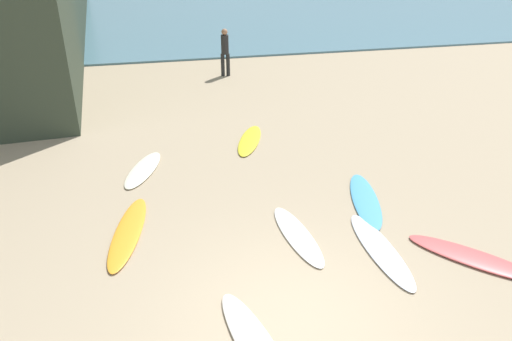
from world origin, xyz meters
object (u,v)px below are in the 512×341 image
object	(u,v)px
surfboard_1	(365,200)
surfboard_6	(250,140)
surfboard_3	(143,170)
surfboard_7	(381,250)
surfboard_4	(473,258)
beachgoer_near	(225,50)
surfboard_5	(298,235)
surfboard_0	(128,232)

from	to	relation	value
surfboard_1	surfboard_6	world-z (taller)	surfboard_6
surfboard_3	surfboard_7	world-z (taller)	surfboard_3
surfboard_7	surfboard_4	bearing A→B (deg)	157.26
beachgoer_near	surfboard_7	bearing A→B (deg)	-77.35
surfboard_6	beachgoer_near	distance (m)	6.16
surfboard_3	surfboard_5	xyz separation A→B (m)	(2.96, -3.43, -0.00)
surfboard_0	beachgoer_near	size ratio (longest dim) A/B	1.45
surfboard_5	beachgoer_near	size ratio (longest dim) A/B	1.22
surfboard_6	surfboard_1	bearing A→B (deg)	138.12
surfboard_1	surfboard_3	distance (m)	5.38
surfboard_5	surfboard_6	xyz separation A→B (m)	(-0.07, 4.60, 0.00)
surfboard_6	surfboard_7	distance (m)	5.57
surfboard_1	surfboard_4	size ratio (longest dim) A/B	0.98
surfboard_6	surfboard_4	bearing A→B (deg)	137.68
surfboard_4	surfboard_7	world-z (taller)	surfboard_4
surfboard_1	surfboard_3	xyz separation A→B (m)	(-4.78, 2.46, 0.00)
surfboard_6	surfboard_7	world-z (taller)	surfboard_6
surfboard_3	surfboard_4	distance (m)	7.62
surfboard_6	surfboard_7	bearing A→B (deg)	125.97
surfboard_0	surfboard_7	distance (m)	4.93
surfboard_3	surfboard_7	distance (m)	6.06
surfboard_5	surfboard_3	bearing A→B (deg)	-56.87
surfboard_0	surfboard_3	xyz separation A→B (m)	(0.31, 2.66, -0.00)
surfboard_6	beachgoer_near	size ratio (longest dim) A/B	1.17
surfboard_0	surfboard_1	bearing A→B (deg)	-166.51
surfboard_3	beachgoer_near	distance (m)	7.96
surfboard_1	beachgoer_near	xyz separation A→B (m)	(-1.64, 9.71, 0.96)
surfboard_0	surfboard_4	distance (m)	6.60
surfboard_4	surfboard_7	distance (m)	1.67
surfboard_7	beachgoer_near	xyz separation A→B (m)	(-1.23, 11.44, 0.96)
surfboard_5	surfboard_6	distance (m)	4.60
surfboard_3	surfboard_6	world-z (taller)	same
surfboard_3	surfboard_5	size ratio (longest dim) A/B	0.91
surfboard_5	surfboard_7	xyz separation A→B (m)	(1.41, -0.76, 0.00)
surfboard_0	surfboard_3	bearing A→B (deg)	-85.49
surfboard_3	beachgoer_near	xyz separation A→B (m)	(3.14, 7.25, 0.96)
surfboard_0	surfboard_6	bearing A→B (deg)	-118.70
surfboard_1	surfboard_7	xyz separation A→B (m)	(-0.41, -1.74, -0.00)
surfboard_3	surfboard_0	bearing A→B (deg)	104.33
surfboard_7	surfboard_5	bearing A→B (deg)	-30.76
surfboard_4	beachgoer_near	distance (m)	12.39
surfboard_1	surfboard_0	bearing A→B (deg)	14.80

